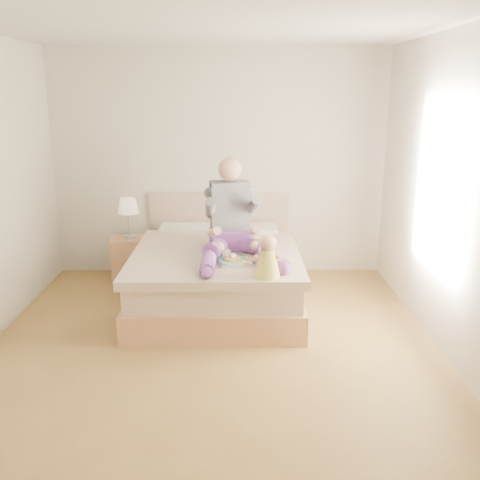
{
  "coord_description": "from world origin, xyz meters",
  "views": [
    {
      "loc": [
        0.22,
        -4.35,
        2.19
      ],
      "look_at": [
        0.24,
        0.58,
        0.82
      ],
      "focal_mm": 40.0,
      "sensor_mm": 36.0,
      "label": 1
    }
  ],
  "objects_px": {
    "tray": "(242,259)",
    "bed": "(217,272)",
    "nightstand": "(129,258)",
    "baby": "(267,260)",
    "adult": "(233,225)"
  },
  "relations": [
    {
      "from": "adult",
      "to": "tray",
      "type": "relative_size",
      "value": 2.54
    },
    {
      "from": "bed",
      "to": "nightstand",
      "type": "relative_size",
      "value": 4.37
    },
    {
      "from": "nightstand",
      "to": "tray",
      "type": "xyz_separation_m",
      "value": [
        1.35,
        -1.3,
        0.39
      ]
    },
    {
      "from": "tray",
      "to": "bed",
      "type": "bearing_deg",
      "value": 108.43
    },
    {
      "from": "nightstand",
      "to": "baby",
      "type": "relative_size",
      "value": 1.3
    },
    {
      "from": "nightstand",
      "to": "bed",
      "type": "bearing_deg",
      "value": -41.97
    },
    {
      "from": "nightstand",
      "to": "baby",
      "type": "height_order",
      "value": "baby"
    },
    {
      "from": "bed",
      "to": "baby",
      "type": "height_order",
      "value": "bed"
    },
    {
      "from": "baby",
      "to": "nightstand",
      "type": "bearing_deg",
      "value": 125.25
    },
    {
      "from": "bed",
      "to": "adult",
      "type": "xyz_separation_m",
      "value": [
        0.17,
        -0.22,
        0.58
      ]
    },
    {
      "from": "nightstand",
      "to": "adult",
      "type": "relative_size",
      "value": 0.41
    },
    {
      "from": "nightstand",
      "to": "baby",
      "type": "bearing_deg",
      "value": -54.96
    },
    {
      "from": "tray",
      "to": "baby",
      "type": "xyz_separation_m",
      "value": [
        0.22,
        -0.43,
        0.13
      ]
    },
    {
      "from": "bed",
      "to": "nightstand",
      "type": "distance_m",
      "value": 1.33
    },
    {
      "from": "adult",
      "to": "tray",
      "type": "bearing_deg",
      "value": -83.65
    }
  ]
}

